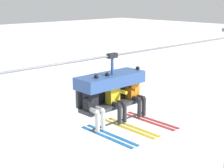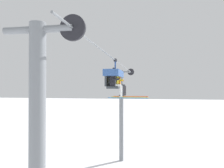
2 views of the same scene
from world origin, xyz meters
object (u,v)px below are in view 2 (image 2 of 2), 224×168
Objects in this scene: chairlift_chair at (114,77)px; skier_black at (116,82)px; skier_yellow at (118,82)px; skier_orange at (120,83)px; lift_tower_far at (122,113)px.

chairlift_chair is 0.80m from skier_black.
chairlift_chair reaches higher than skier_yellow.
chairlift_chair is at bearing 163.73° from skier_orange.
skier_yellow is at bearing -173.58° from lift_tower_far.
lift_tower_far reaches higher than skier_orange.
lift_tower_far is at bearing 4.94° from chairlift_chair.
skier_orange is at bearing 0.00° from skier_yellow.
lift_tower_far is at bearing 5.90° from skier_black.
skier_black and skier_yellow have the same top height.
skier_yellow is 0.74m from skier_orange.
chairlift_chair reaches higher than skier_black.
skier_orange is (0.74, -0.21, -0.26)m from chairlift_chair.
lift_tower_far is 4.54× the size of skier_orange.
skier_orange is at bearing 0.00° from skier_black.
chairlift_chair is 1.11× the size of skier_yellow.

